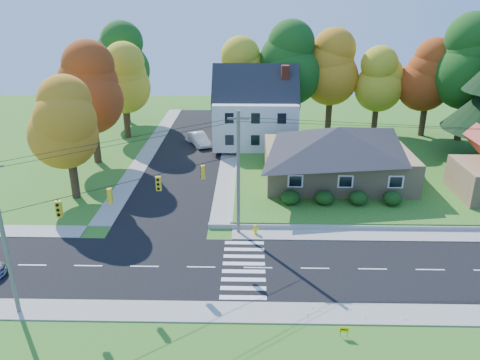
{
  "coord_description": "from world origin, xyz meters",
  "views": [
    {
      "loc": [
        -0.66,
        -28.2,
        17.84
      ],
      "look_at": [
        -1.43,
        8.0,
        3.45
      ],
      "focal_mm": 35.0,
      "sensor_mm": 36.0,
      "label": 1
    }
  ],
  "objects": [
    {
      "name": "tree_lot_1",
      "position": [
        4.0,
        33.0,
        9.61
      ],
      "size": [
        7.84,
        7.84,
        14.6
      ],
      "color": "#3F2A19",
      "rests_on": "lawn"
    },
    {
      "name": "tree_lot_2",
      "position": [
        10.0,
        34.0,
        8.96
      ],
      "size": [
        7.28,
        7.28,
        13.56
      ],
      "color": "#3F2A19",
      "rests_on": "lawn"
    },
    {
      "name": "road_cross",
      "position": [
        -8.0,
        26.0,
        0.01
      ],
      "size": [
        8.0,
        44.0,
        0.02
      ],
      "primitive_type": "cube",
      "color": "black",
      "rests_on": "ground"
    },
    {
      "name": "hedge_row",
      "position": [
        7.5,
        9.8,
        1.14
      ],
      "size": [
        10.7,
        1.7,
        1.27
      ],
      "color": "#163A10",
      "rests_on": "lawn"
    },
    {
      "name": "tree_west_2",
      "position": [
        -17.0,
        32.0,
        7.81
      ],
      "size": [
        6.72,
        6.72,
        12.51
      ],
      "color": "#3F2A19",
      "rests_on": "ground"
    },
    {
      "name": "traffic_infrastructure",
      "position": [
        -0.15,
        1.35,
        5.15
      ],
      "size": [
        38.1,
        10.66,
        10.0
      ],
      "color": "#666059",
      "rests_on": "ground"
    },
    {
      "name": "sidewalk_south",
      "position": [
        0.0,
        -5.0,
        0.04
      ],
      "size": [
        90.0,
        2.0,
        0.08
      ],
      "primitive_type": "cube",
      "color": "#9C9A90",
      "rests_on": "ground"
    },
    {
      "name": "ground",
      "position": [
        0.0,
        0.0,
        0.0
      ],
      "size": [
        120.0,
        120.0,
        0.0
      ],
      "primitive_type": "plane",
      "color": "#3D7923"
    },
    {
      "name": "white_car",
      "position": [
        -7.06,
        28.57,
        0.81
      ],
      "size": [
        3.48,
        5.05,
        1.58
      ],
      "primitive_type": "imported",
      "rotation": [
        0.0,
        0.0,
        0.42
      ],
      "color": "#B4B4BF",
      "rests_on": "road_cross"
    },
    {
      "name": "tree_lot_3",
      "position": [
        16.0,
        33.0,
        7.65
      ],
      "size": [
        6.16,
        6.16,
        11.47
      ],
      "color": "#3F2A19",
      "rests_on": "lawn"
    },
    {
      "name": "tree_west_0",
      "position": [
        -17.0,
        12.0,
        7.15
      ],
      "size": [
        6.16,
        6.16,
        11.47
      ],
      "color": "#3F2A19",
      "rests_on": "ground"
    },
    {
      "name": "tree_west_1",
      "position": [
        -18.0,
        22.0,
        8.46
      ],
      "size": [
        7.28,
        7.28,
        13.56
      ],
      "color": "#3F2A19",
      "rests_on": "ground"
    },
    {
      "name": "ranch_house",
      "position": [
        8.0,
        16.0,
        3.27
      ],
      "size": [
        14.6,
        10.6,
        5.4
      ],
      "color": "tan",
      "rests_on": "lawn"
    },
    {
      "name": "tree_lot_0",
      "position": [
        -2.0,
        34.0,
        8.31
      ],
      "size": [
        6.72,
        6.72,
        12.51
      ],
      "color": "#3F2A19",
      "rests_on": "lawn"
    },
    {
      "name": "tree_lot_4",
      "position": [
        22.0,
        32.0,
        8.31
      ],
      "size": [
        6.72,
        6.72,
        12.51
      ],
      "color": "#3F2A19",
      "rests_on": "lawn"
    },
    {
      "name": "yard_sign",
      "position": [
        4.7,
        -6.98,
        0.47
      ],
      "size": [
        0.52,
        0.08,
        0.66
      ],
      "color": "black",
      "rests_on": "ground"
    },
    {
      "name": "sidewalk_north",
      "position": [
        0.0,
        5.0,
        0.04
      ],
      "size": [
        90.0,
        2.0,
        0.08
      ],
      "primitive_type": "cube",
      "color": "#9C9A90",
      "rests_on": "ground"
    },
    {
      "name": "road_main",
      "position": [
        0.0,
        0.0,
        0.01
      ],
      "size": [
        90.0,
        8.0,
        0.02
      ],
      "primitive_type": "cube",
      "color": "black",
      "rests_on": "ground"
    },
    {
      "name": "tree_west_3",
      "position": [
        -19.0,
        40.0,
        9.11
      ],
      "size": [
        7.84,
        7.84,
        14.6
      ],
      "color": "#3F2A19",
      "rests_on": "ground"
    },
    {
      "name": "tree_lot_5",
      "position": [
        26.0,
        30.0,
        10.27
      ],
      "size": [
        8.4,
        8.4,
        15.64
      ],
      "color": "#3F2A19",
      "rests_on": "lawn"
    },
    {
      "name": "colonial_house",
      "position": [
        0.04,
        28.0,
        4.58
      ],
      "size": [
        10.4,
        8.4,
        9.6
      ],
      "color": "silver",
      "rests_on": "lawn"
    },
    {
      "name": "lawn",
      "position": [
        13.0,
        21.0,
        0.25
      ],
      "size": [
        30.0,
        30.0,
        0.5
      ],
      "primitive_type": "cube",
      "color": "#3D7923",
      "rests_on": "ground"
    },
    {
      "name": "fire_hydrant",
      "position": [
        -0.14,
        4.92,
        0.41
      ],
      "size": [
        0.49,
        0.38,
        0.85
      ],
      "color": "yellow",
      "rests_on": "ground"
    }
  ]
}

